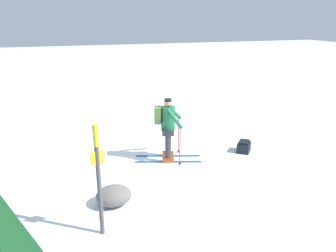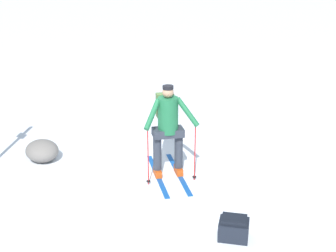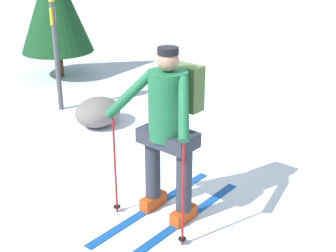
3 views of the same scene
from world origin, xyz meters
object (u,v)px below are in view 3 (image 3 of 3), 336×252
skier (169,123)px  pine_tree (54,4)px  trail_marker (54,33)px  rock_boulder (98,112)px

skier → pine_tree: (3.68, 3.70, 0.39)m
trail_marker → rock_boulder: bearing=-112.4°
skier → trail_marker: 3.41m
skier → rock_boulder: skier is taller
trail_marker → pine_tree: (1.56, 1.04, 0.16)m
skier → trail_marker: bearing=51.4°
skier → pine_tree: bearing=45.1°
trail_marker → pine_tree: 1.88m
trail_marker → rock_boulder: 1.37m
skier → pine_tree: 5.23m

